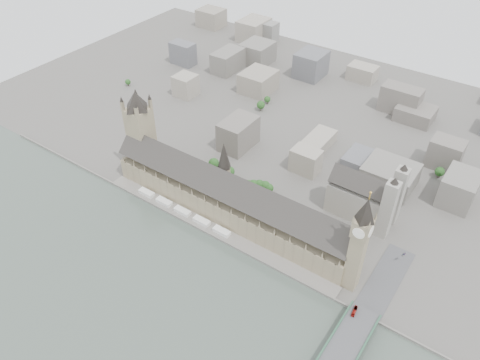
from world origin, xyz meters
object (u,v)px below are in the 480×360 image
Objects in this scene: westminster_abbey at (365,198)px; red_bus_north at (354,311)px; victoria_tower at (140,129)px; car_approach at (404,254)px; elizabeth_tower at (360,239)px; palace_of_westminster at (229,198)px.

red_bus_north is (44.27, -118.39, -13.34)m from westminster_abbey.
car_approach is at bearing 6.44° from victoria_tower.
victoria_tower is 284.89m from red_bus_north.
victoria_tower is 9.34× the size of red_bus_north.
car_approach is at bearing 75.43° from red_bus_north.
victoria_tower is at bearing -156.69° from car_approach.
elizabeth_tower reaches higher than red_bus_north.
palace_of_westminster is 3.90× the size of westminster_abbey.
car_approach is (28.29, 50.54, -47.19)m from elizabeth_tower.
palace_of_westminster is at bearing -145.83° from westminster_abbey.
palace_of_westminster is 142.94m from elizabeth_tower.
car_approach is at bearing -33.36° from westminster_abbey.
palace_of_westminster is at bearing 175.15° from elizabeth_tower.
palace_of_westminster is 24.74× the size of red_bus_north.
victoria_tower is 22.29× the size of car_approach.
car_approach is at bearing 13.15° from palace_of_westminster.
elizabeth_tower is 1.07× the size of victoria_tower.
victoria_tower is 293.49m from car_approach.
elizabeth_tower is 23.96× the size of car_approach.
westminster_abbey is 6.35× the size of red_bus_north.
westminster_abbey is 67.79m from car_approach.
car_approach is (55.37, -36.46, -14.18)m from westminster_abbey.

